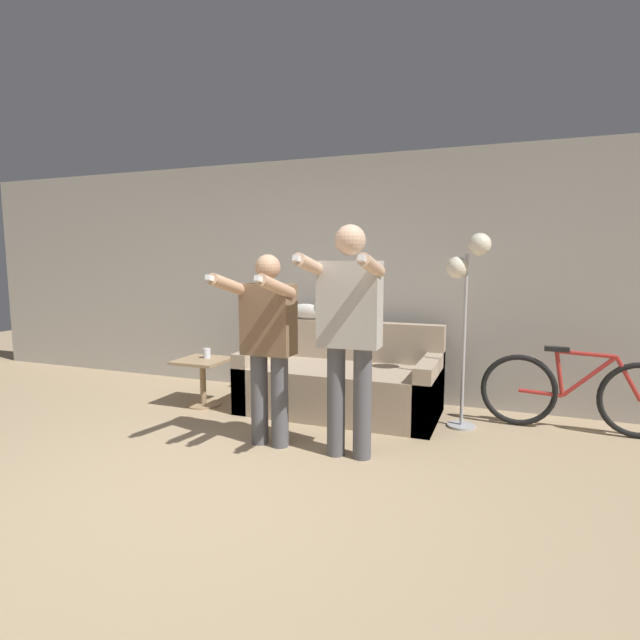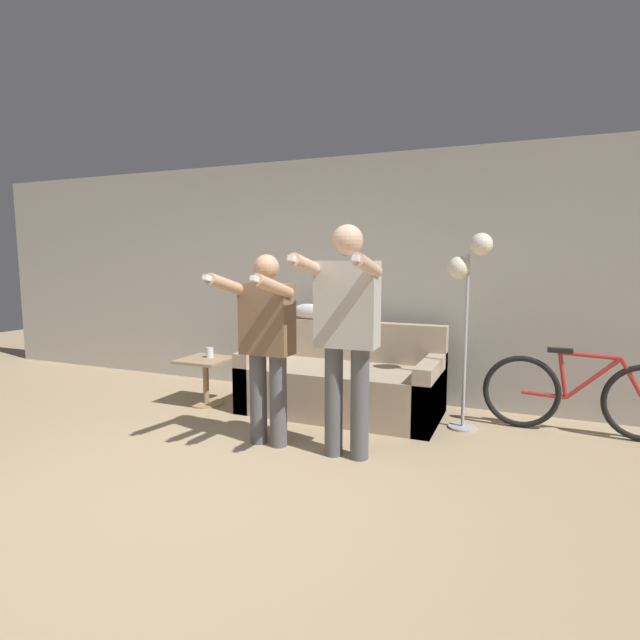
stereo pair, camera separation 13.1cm
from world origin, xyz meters
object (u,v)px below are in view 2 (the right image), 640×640
cat (310,311)px  side_table (206,371)px  couch (342,384)px  person_right (346,324)px  person_left (266,337)px  floor_lamp (469,276)px  cup (210,353)px  bicycle (581,395)px

cat → side_table: size_ratio=1.06×
couch → person_right: person_right is taller
person_left → floor_lamp: (1.43, 1.04, 0.47)m
cat → cup: (-0.89, -0.59, -0.42)m
couch → bicycle: bearing=5.0°
person_left → cup: bearing=144.3°
person_left → bicycle: bearing=28.7°
person_left → cat: (-0.25, 1.43, 0.06)m
cat → bicycle: (2.62, -0.17, -0.61)m
couch → floor_lamp: size_ratio=1.10×
cat → bicycle: 2.69m
couch → floor_lamp: 1.60m
cup → person_right: bearing=-24.6°
floor_lamp → side_table: floor_lamp is taller
couch → side_table: couch is taller
couch → side_table: (-1.40, -0.31, 0.07)m
cat → floor_lamp: size_ratio=0.30×
couch → side_table: 1.44m
couch → cat: size_ratio=3.66×
person_left → cat: 1.45m
couch → person_left: size_ratio=1.23×
cat → side_table: bearing=-143.5°
couch → bicycle: couch is taller
side_table → bicycle: size_ratio=0.31×
person_left → side_table: bearing=146.9°
floor_lamp → side_table: size_ratio=3.50×
person_left → cat: bearing=100.4°
person_left → bicycle: person_left is taller
couch → person_right: 1.38m
person_right → cat: size_ratio=3.37×
person_left → person_right: bearing=1.0°
person_left → side_table: person_left is taller
couch → floor_lamp: bearing=-2.1°
person_right → bicycle: person_right is taller
floor_lamp → bicycle: bearing=13.7°
side_table → person_right: bearing=-22.7°
person_right → cat: 1.70m
cat → bicycle: bearing=-3.6°
cat → person_left: bearing=-80.2°
couch → person_left: person_left is taller
cup → person_left: bearing=-36.3°
cup → bicycle: bearing=7.0°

